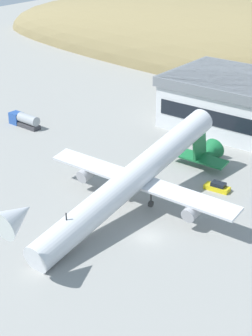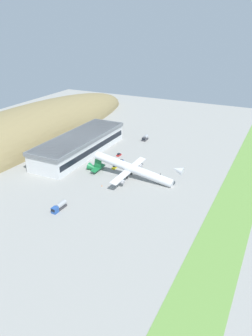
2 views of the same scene
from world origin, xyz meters
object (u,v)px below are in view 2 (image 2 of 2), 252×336
terminal_building (80,144)px  fuel_truck (145,138)px  service_car_2 (121,161)px  box_truck (59,207)px  cargo_airplane (131,169)px  traffic_cone_0 (102,186)px  service_car_0 (119,155)px  service_car_1 (115,167)px

terminal_building → fuel_truck: bearing=-32.6°
service_car_2 → box_truck: size_ratio=0.49×
terminal_building → box_truck: terminal_building is taller
cargo_airplane → traffic_cone_0: 17.94m
cargo_airplane → fuel_truck: cargo_airplane is taller
fuel_truck → terminal_building: bearing=147.4°
terminal_building → box_truck: bearing=-154.3°
cargo_airplane → traffic_cone_0: size_ratio=93.15×
cargo_airplane → service_car_0: size_ratio=14.31×
cargo_airplane → service_car_0: bearing=39.2°
fuel_truck → traffic_cone_0: (-72.61, -7.87, -1.27)m
box_truck → traffic_cone_0: (27.38, -5.38, -1.20)m
service_car_1 → terminal_building: bearing=71.6°
cargo_airplane → service_car_1: bearing=61.2°
service_car_2 → fuel_truck: size_ratio=0.66×
service_car_2 → box_truck: bearing=179.9°
service_car_1 → fuel_truck: (50.47, 3.19, 0.93)m
service_car_0 → box_truck: (-66.68, -5.63, 0.87)m
service_car_0 → cargo_airplane: bearing=-140.8°
terminal_building → service_car_1: terminal_building is taller
service_car_0 → service_car_2: 9.98m
service_car_1 → fuel_truck: fuel_truck is taller
cargo_airplane → box_truck: bearing=160.8°
cargo_airplane → terminal_building: bearing=68.1°
service_car_1 → service_car_2: bearing=3.7°
terminal_building → box_truck: (-59.26, -28.52, -5.09)m
service_car_2 → fuel_truck: bearing=3.6°
terminal_building → traffic_cone_0: bearing=-133.2°
box_truck → traffic_cone_0: size_ratio=14.58×
service_car_1 → box_truck: size_ratio=0.54×
service_car_0 → fuel_truck: bearing=-5.4°
service_car_1 → box_truck: box_truck is taller
service_car_2 → traffic_cone_0: service_car_2 is taller
traffic_cone_0 → service_car_2: bearing=9.6°
service_car_1 → service_car_2: 9.03m
service_car_1 → cargo_airplane: bearing=-118.8°
box_truck → terminal_building: bearing=25.7°
service_car_0 → service_car_2: (-8.15, -5.75, -0.02)m
terminal_building → fuel_truck: (40.73, -26.04, -5.02)m
service_car_0 → traffic_cone_0: (-39.30, -11.02, -0.33)m
service_car_2 → box_truck: box_truck is taller
service_car_0 → traffic_cone_0: bearing=-164.3°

